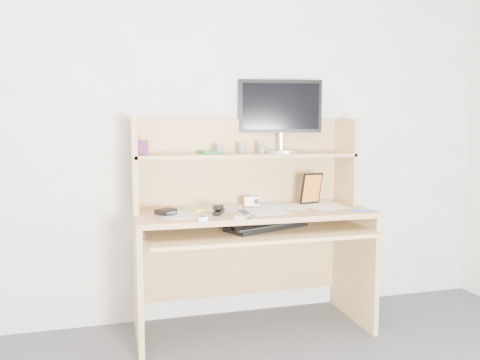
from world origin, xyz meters
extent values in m
cube|color=white|center=(0.00, 1.80, 1.25)|extent=(3.60, 0.04, 2.50)
cube|color=tan|center=(0.00, 1.48, 0.73)|extent=(1.40, 0.60, 0.03)
cube|color=tan|center=(-0.68, 1.48, 0.36)|extent=(0.03, 0.56, 0.72)
cube|color=tan|center=(0.68, 1.48, 0.36)|extent=(0.03, 0.56, 0.72)
cube|color=tan|center=(0.00, 1.77, 0.34)|extent=(1.34, 0.02, 0.41)
cube|color=tan|center=(0.00, 1.36, 0.64)|extent=(1.28, 0.55, 0.02)
cube|color=tan|center=(0.00, 1.77, 1.02)|extent=(1.40, 0.02, 0.55)
cube|color=tan|center=(-0.68, 1.63, 1.02)|extent=(0.03, 0.30, 0.55)
cube|color=tan|center=(0.68, 1.63, 1.02)|extent=(0.03, 0.30, 0.55)
cube|color=tan|center=(0.00, 1.63, 1.07)|extent=(1.38, 0.30, 0.02)
cube|color=white|center=(0.00, 1.48, 0.75)|extent=(1.32, 0.54, 0.01)
cube|color=black|center=(0.06, 1.39, 0.66)|extent=(0.53, 0.36, 0.02)
cube|color=black|center=(0.06, 1.39, 0.68)|extent=(0.50, 0.34, 0.01)
cube|color=#A4A49F|center=(-0.12, 1.24, 0.77)|extent=(0.16, 0.20, 0.02)
cube|color=#A8A8AB|center=(-0.36, 1.22, 0.77)|extent=(0.05, 0.09, 0.02)
cube|color=black|center=(-0.23, 1.40, 0.78)|extent=(0.10, 0.15, 0.05)
cube|color=black|center=(-0.52, 1.45, 0.77)|extent=(0.13, 0.13, 0.03)
cube|color=#E6F13F|center=(-0.32, 1.54, 0.76)|extent=(0.11, 0.11, 0.01)
cube|color=silver|center=(0.03, 1.60, 0.78)|extent=(0.10, 0.04, 0.06)
cube|color=black|center=(0.42, 1.57, 0.86)|extent=(0.14, 0.05, 0.20)
cylinder|color=blue|center=(0.60, 1.22, 0.76)|extent=(0.13, 0.08, 0.01)
cube|color=#A61816|center=(-0.64, 1.60, 1.12)|extent=(0.07, 0.04, 0.09)
cube|color=#36885F|center=(-0.22, 1.69, 1.09)|extent=(0.15, 0.19, 0.02)
cylinder|color=black|center=(-0.17, 1.64, 1.11)|extent=(0.05, 0.05, 0.06)
cylinder|color=white|center=(-0.02, 1.67, 1.11)|extent=(0.04, 0.04, 0.07)
cylinder|color=black|center=(0.11, 1.64, 1.11)|extent=(0.05, 0.05, 0.05)
cylinder|color=white|center=(0.11, 1.68, 1.12)|extent=(0.04, 0.04, 0.07)
cylinder|color=#B8B8BD|center=(0.26, 1.69, 1.09)|extent=(0.27, 0.27, 0.02)
cylinder|color=#B8B8BD|center=(0.26, 1.71, 1.16)|extent=(0.05, 0.05, 0.11)
cube|color=black|center=(0.26, 1.73, 1.38)|extent=(0.55, 0.13, 0.34)
cube|color=black|center=(0.26, 1.71, 1.38)|extent=(0.50, 0.09, 0.30)
camera|label=1|loc=(-0.80, -1.18, 1.21)|focal=35.00mm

